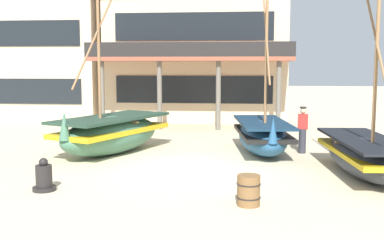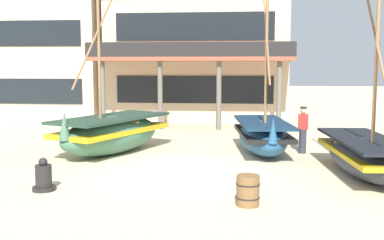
{
  "view_description": "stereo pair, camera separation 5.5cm",
  "coord_description": "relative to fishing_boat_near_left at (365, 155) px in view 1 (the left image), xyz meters",
  "views": [
    {
      "loc": [
        1.43,
        -13.72,
        3.14
      ],
      "look_at": [
        0.0,
        1.0,
        1.4
      ],
      "focal_mm": 43.2,
      "sensor_mm": 36.0,
      "label": 1
    },
    {
      "loc": [
        1.49,
        -13.72,
        3.14
      ],
      "look_at": [
        0.0,
        1.0,
        1.4
      ],
      "focal_mm": 43.2,
      "sensor_mm": 36.0,
      "label": 2
    }
  ],
  "objects": [
    {
      "name": "ground_plane",
      "position": [
        -5.09,
        0.35,
        -0.61
      ],
      "size": [
        120.0,
        120.0,
        0.0
      ],
      "primitive_type": "plane",
      "color": "beige"
    },
    {
      "name": "fishing_boat_near_left",
      "position": [
        0.0,
        0.0,
        0.0
      ],
      "size": [
        1.92,
        4.87,
        5.78
      ],
      "color": "#2D333D",
      "rests_on": "ground"
    },
    {
      "name": "fishing_boat_centre_large",
      "position": [
        -2.73,
        3.19,
        0.05
      ],
      "size": [
        2.09,
        4.45,
        5.65
      ],
      "color": "#23517A",
      "rests_on": "ground"
    },
    {
      "name": "fishing_boat_far_right",
      "position": [
        -8.12,
        2.63,
        0.14
      ],
      "size": [
        3.66,
        5.16,
        6.39
      ],
      "color": "#427056",
      "rests_on": "ground"
    },
    {
      "name": "fisherman_by_hull",
      "position": [
        -1.28,
        3.38,
        0.22
      ],
      "size": [
        0.39,
        0.27,
        1.68
      ],
      "color": "#33333D",
      "rests_on": "ground"
    },
    {
      "name": "capstan_winch",
      "position": [
        -8.48,
        -2.4,
        -0.28
      ],
      "size": [
        0.58,
        0.58,
        0.84
      ],
      "color": "black",
      "rests_on": "ground"
    },
    {
      "name": "wooden_barrel",
      "position": [
        -3.37,
        -3.17,
        -0.26
      ],
      "size": [
        0.56,
        0.56,
        0.7
      ],
      "color": "brown",
      "rests_on": "ground"
    },
    {
      "name": "harbor_building_main",
      "position": [
        -6.01,
        14.04,
        2.93
      ],
      "size": [
        10.57,
        8.03,
        7.06
      ],
      "color": "beige",
      "rests_on": "ground"
    },
    {
      "name": "harbor_building_annex",
      "position": [
        -15.41,
        14.02,
        4.3
      ],
      "size": [
        8.06,
        5.78,
        9.8
      ],
      "color": "beige",
      "rests_on": "ground"
    }
  ]
}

